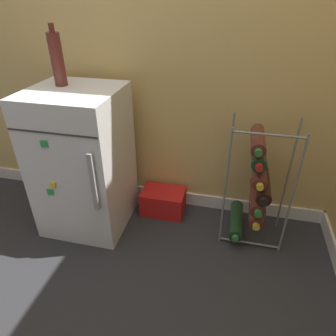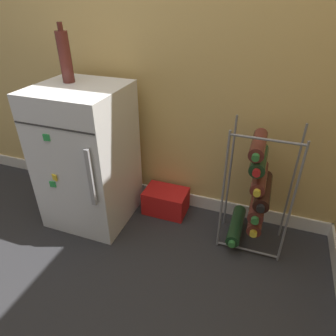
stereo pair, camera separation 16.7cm
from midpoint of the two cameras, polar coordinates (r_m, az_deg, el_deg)
name	(u,v)px [view 1 (the left image)]	position (r m, az deg, el deg)	size (l,w,h in m)	color
ground_plane	(150,256)	(1.75, -6.39, -16.39)	(14.00, 14.00, 0.00)	#28282B
wall_back	(172,0)	(1.72, -2.33, 29.40)	(7.00, 0.07, 2.50)	tan
mini_fridge	(83,162)	(1.83, -18.36, 1.08)	(0.48, 0.49, 0.85)	silver
wine_rack	(255,186)	(1.70, 13.58, -3.46)	(0.35, 0.32, 0.73)	slate
soda_box	(163,201)	(1.99, -3.34, -6.41)	(0.28, 0.19, 0.16)	red
fridge_top_bottle	(57,59)	(1.73, -23.15, 18.51)	(0.06, 0.06, 0.30)	#56231E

